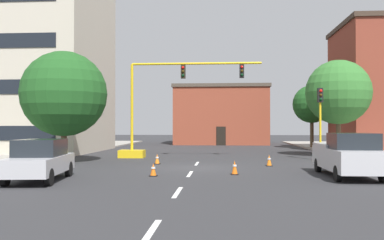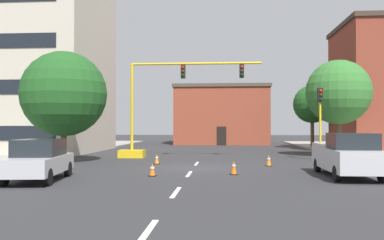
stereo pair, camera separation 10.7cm
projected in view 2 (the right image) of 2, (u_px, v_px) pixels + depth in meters
ground_plane at (194, 168)px, 23.06m from camera, size 160.00×160.00×0.00m
sidewalk_left at (34, 155)px, 32.01m from camera, size 6.00×56.00×0.14m
sidewalk_right at (380, 157)px, 30.06m from camera, size 6.00×56.00×0.14m
lane_stripe_seg_0 at (147, 232)px, 9.10m from camera, size 0.16×2.40×0.01m
lane_stripe_seg_1 at (176, 192)px, 14.59m from camera, size 0.16×2.40×0.01m
lane_stripe_seg_2 at (189, 174)px, 20.07m from camera, size 0.16×2.40×0.01m
lane_stripe_seg_3 at (197, 164)px, 25.55m from camera, size 0.16×2.40×0.01m
building_tall_left at (16, 34)px, 37.91m from camera, size 15.62×12.50×21.21m
building_brick_center at (222, 115)px, 53.32m from camera, size 11.66×8.91×7.27m
traffic_signal_gantry at (151, 126)px, 30.24m from camera, size 10.19×1.20×6.83m
traffic_light_pole_right at (320, 107)px, 27.74m from camera, size 0.32×0.47×4.80m
tree_right_far at (312, 104)px, 42.21m from camera, size 3.80×3.80×6.37m
tree_right_mid at (338, 92)px, 31.12m from camera, size 4.78×4.78×7.18m
tree_left_near at (64, 94)px, 26.28m from camera, size 5.32×5.32×6.96m
pickup_truck_silver at (347, 155)px, 18.95m from camera, size 2.03×5.41×1.99m
sedan_silver_near_left at (39, 160)px, 17.63m from camera, size 2.37×4.69×1.74m
traffic_cone_roadside_a at (157, 159)px, 25.23m from camera, size 0.36×0.36×0.61m
traffic_cone_roadside_b at (234, 168)px, 19.80m from camera, size 0.36×0.36×0.67m
traffic_cone_roadside_c at (269, 160)px, 24.00m from camera, size 0.36×0.36×0.65m
traffic_cone_roadside_d at (152, 170)px, 19.22m from camera, size 0.36×0.36×0.60m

